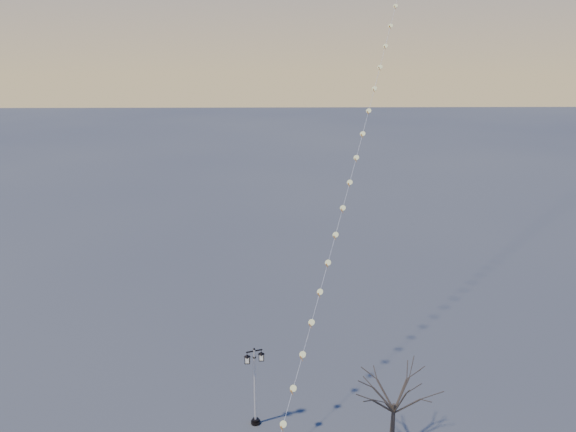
{
  "coord_description": "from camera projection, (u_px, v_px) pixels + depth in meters",
  "views": [
    {
      "loc": [
        -0.23,
        -22.53,
        18.94
      ],
      "look_at": [
        0.26,
        5.72,
        10.17
      ],
      "focal_mm": 35.01,
      "sensor_mm": 36.0,
      "label": 1
    }
  ],
  "objects": [
    {
      "name": "street_lamp",
      "position": [
        255.0,
        382.0,
        28.43
      ],
      "size": [
        1.08,
        0.63,
        4.42
      ],
      "rotation": [
        0.0,
        0.0,
        0.34
      ],
      "color": "black",
      "rests_on": "ground"
    },
    {
      "name": "bare_tree",
      "position": [
        395.0,
        392.0,
        26.52
      ],
      "size": [
        2.7,
        2.7,
        4.49
      ],
      "rotation": [
        0.0,
        0.0,
        -0.41
      ],
      "color": "#342C23",
      "rests_on": "ground"
    }
  ]
}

